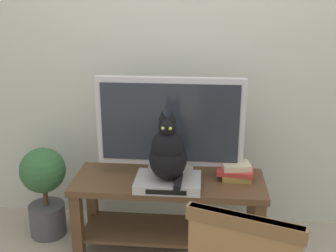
{
  "coord_description": "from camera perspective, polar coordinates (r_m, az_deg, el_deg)",
  "views": [
    {
      "loc": [
        0.21,
        -2.02,
        1.74
      ],
      "look_at": [
        -0.01,
        0.46,
        0.92
      ],
      "focal_mm": 44.63,
      "sensor_mm": 36.0,
      "label": 1
    }
  ],
  "objects": [
    {
      "name": "tv_stand",
      "position": [
        2.88,
        0.09,
        -10.2
      ],
      "size": [
        1.28,
        0.47,
        0.52
      ],
      "color": "#513823",
      "rests_on": "ground"
    },
    {
      "name": "potted_plant",
      "position": [
        3.16,
        -16.53,
        -7.98
      ],
      "size": [
        0.32,
        0.32,
        0.67
      ],
      "color": "#47474C",
      "rests_on": "ground"
    },
    {
      "name": "back_wall",
      "position": [
        3.04,
        1.21,
        11.91
      ],
      "size": [
        7.0,
        0.12,
        2.8
      ],
      "primitive_type": "cube",
      "color": "#B7BCB2",
      "rests_on": "ground"
    },
    {
      "name": "cat",
      "position": [
        2.61,
        0.01,
        -3.82
      ],
      "size": [
        0.24,
        0.35,
        0.46
      ],
      "color": "black",
      "rests_on": "media_box"
    },
    {
      "name": "tv",
      "position": [
        2.76,
        0.26,
        0.15
      ],
      "size": [
        0.98,
        0.2,
        0.68
      ],
      "color": "#B7B7BC",
      "rests_on": "tv_stand"
    },
    {
      "name": "book_stack",
      "position": [
        2.84,
        9.25,
        -6.1
      ],
      "size": [
        0.25,
        0.2,
        0.11
      ],
      "color": "olive",
      "rests_on": "tv_stand"
    },
    {
      "name": "media_box",
      "position": [
        2.71,
        0.01,
        -7.68
      ],
      "size": [
        0.42,
        0.29,
        0.06
      ],
      "color": "#ADADB2",
      "rests_on": "tv_stand"
    }
  ]
}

